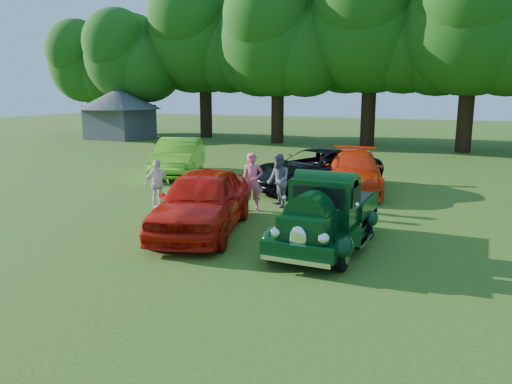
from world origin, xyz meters
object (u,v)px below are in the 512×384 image
at_px(back_car_black, 316,170).
at_px(spectator_pink, 252,182).
at_px(spectator_grey, 278,180).
at_px(gazebo, 119,108).
at_px(spectator_white, 157,184).
at_px(red_convertible, 202,201).
at_px(back_car_orange, 354,172).
at_px(hero_pickup, 327,217).
at_px(back_car_lime, 179,157).

distance_m(back_car_black, spectator_pink, 4.14).
xyz_separation_m(spectator_grey, gazebo, (-20.16, 16.70, 1.55)).
xyz_separation_m(spectator_pink, spectator_white, (-2.88, -0.94, -0.11)).
height_order(red_convertible, gazebo, gazebo).
height_order(back_car_orange, gazebo, gazebo).
xyz_separation_m(hero_pickup, spectator_white, (-6.03, 1.64, 0.05)).
distance_m(back_car_orange, spectator_pink, 4.80).
xyz_separation_m(red_convertible, back_car_orange, (2.27, 7.00, -0.09)).
distance_m(spectator_pink, gazebo, 26.37).
distance_m(spectator_grey, spectator_white, 3.83).
height_order(hero_pickup, gazebo, gazebo).
distance_m(spectator_pink, spectator_grey, 0.98).
xyz_separation_m(spectator_pink, spectator_grey, (0.52, 0.84, -0.04)).
height_order(spectator_pink, spectator_white, spectator_pink).
height_order(spectator_pink, spectator_grey, spectator_pink).
height_order(red_convertible, spectator_pink, spectator_pink).
relative_size(hero_pickup, spectator_pink, 2.41).
bearing_deg(spectator_grey, spectator_pink, -74.38).
bearing_deg(spectator_white, gazebo, 61.47).
xyz_separation_m(back_car_black, spectator_grey, (-0.20, -3.24, 0.10)).
bearing_deg(back_car_orange, gazebo, 135.13).
height_order(back_car_lime, gazebo, gazebo).
distance_m(hero_pickup, spectator_white, 6.25).
distance_m(back_car_lime, spectator_grey, 7.42).
bearing_deg(spectator_grey, back_car_black, 133.78).
relative_size(red_convertible, back_car_lime, 0.99).
distance_m(hero_pickup, red_convertible, 3.35).
bearing_deg(spectator_pink, hero_pickup, -65.65).
xyz_separation_m(hero_pickup, gazebo, (-22.80, 20.11, 1.67)).
xyz_separation_m(red_convertible, back_car_lime, (-5.61, 7.40, -0.02)).
bearing_deg(back_car_black, back_car_lime, -158.96).
height_order(back_car_black, spectator_white, spectator_white).
relative_size(back_car_lime, spectator_pink, 2.72).
relative_size(red_convertible, spectator_white, 3.10).
bearing_deg(red_convertible, back_car_lime, 111.13).
bearing_deg(spectator_pink, back_car_orange, 38.00).
bearing_deg(hero_pickup, back_car_black, 110.13).
bearing_deg(spectator_white, spectator_grey, -43.12).
distance_m(red_convertible, back_car_black, 6.80).
xyz_separation_m(back_car_black, back_car_orange, (1.36, 0.25, -0.02)).
distance_m(back_car_lime, spectator_pink, 7.49).
bearing_deg(back_car_lime, back_car_orange, -25.95).
bearing_deg(hero_pickup, spectator_pink, 140.72).
height_order(back_car_lime, spectator_pink, spectator_pink).
xyz_separation_m(hero_pickup, back_car_lime, (-8.96, 7.31, 0.07)).
height_order(red_convertible, back_car_orange, red_convertible).
bearing_deg(gazebo, hero_pickup, -41.42).
xyz_separation_m(red_convertible, spectator_white, (-2.68, 1.73, -0.04)).
height_order(back_car_lime, back_car_black, back_car_lime).
bearing_deg(hero_pickup, back_car_orange, 98.86).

